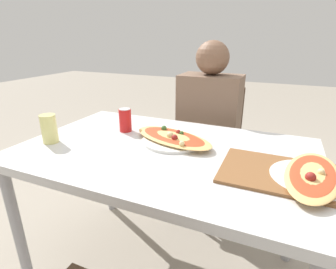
% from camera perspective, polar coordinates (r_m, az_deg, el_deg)
% --- Properties ---
extents(dining_table, '(1.34, 0.84, 0.75)m').
position_cam_1_polar(dining_table, '(1.24, -0.59, -6.09)').
color(dining_table, silver).
rests_on(dining_table, ground_plane).
extents(chair_far_seated, '(0.40, 0.40, 0.90)m').
position_cam_1_polar(chair_far_seated, '(1.95, 9.37, -1.59)').
color(chair_far_seated, '#3F2D1E').
rests_on(chair_far_seated, ground_plane).
extents(person_seated, '(0.39, 0.27, 1.22)m').
position_cam_1_polar(person_seated, '(1.78, 8.82, 3.40)').
color(person_seated, '#2D2D38').
rests_on(person_seated, ground_plane).
extents(pizza_main, '(0.48, 0.33, 0.06)m').
position_cam_1_polar(pizza_main, '(1.28, 1.21, -0.82)').
color(pizza_main, white).
rests_on(pizza_main, dining_table).
extents(soda_can, '(0.07, 0.07, 0.12)m').
position_cam_1_polar(soda_can, '(1.43, -9.29, 3.13)').
color(soda_can, red).
rests_on(soda_can, dining_table).
extents(drink_glass, '(0.07, 0.07, 0.14)m').
position_cam_1_polar(drink_glass, '(1.38, -24.45, 1.15)').
color(drink_glass, '#E0DB7F').
rests_on(drink_glass, dining_table).
extents(serving_tray, '(0.46, 0.31, 0.01)m').
position_cam_1_polar(serving_tray, '(1.07, 24.07, -7.93)').
color(serving_tray, brown).
rests_on(serving_tray, dining_table).
extents(pizza_second, '(0.28, 0.44, 0.06)m').
position_cam_1_polar(pizza_second, '(1.07, 28.86, -7.95)').
color(pizza_second, white).
rests_on(pizza_second, dining_table).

